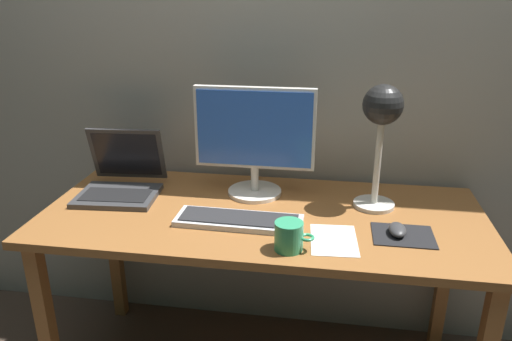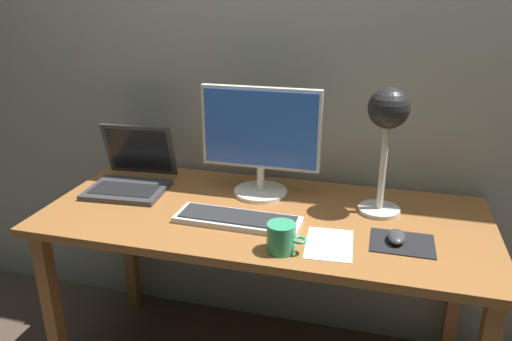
# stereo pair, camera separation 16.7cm
# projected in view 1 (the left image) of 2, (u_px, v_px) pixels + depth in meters

# --- Properties ---
(back_wall) EXTENTS (4.80, 0.06, 2.60)m
(back_wall) POSITION_uv_depth(u_px,v_px,m) (277.00, 42.00, 1.95)
(back_wall) COLOR #9E998E
(back_wall) RESTS_ON ground
(desk) EXTENTS (1.60, 0.70, 0.74)m
(desk) POSITION_uv_depth(u_px,v_px,m) (262.00, 231.00, 1.81)
(desk) COLOR #935B2D
(desk) RESTS_ON ground
(monitor) EXTENTS (0.46, 0.21, 0.43)m
(monitor) POSITION_uv_depth(u_px,v_px,m) (255.00, 137.00, 1.86)
(monitor) COLOR silver
(monitor) RESTS_ON desk
(keyboard_main) EXTENTS (0.44, 0.15, 0.03)m
(keyboard_main) POSITION_uv_depth(u_px,v_px,m) (239.00, 220.00, 1.69)
(keyboard_main) COLOR silver
(keyboard_main) RESTS_ON desk
(laptop) EXTENTS (0.32, 0.32, 0.24)m
(laptop) POSITION_uv_depth(u_px,v_px,m) (122.00, 175.00, 1.94)
(laptop) COLOR #38383A
(laptop) RESTS_ON desk
(desk_lamp) EXTENTS (0.15, 0.15, 0.46)m
(desk_lamp) POSITION_uv_depth(u_px,v_px,m) (382.00, 119.00, 1.71)
(desk_lamp) COLOR beige
(desk_lamp) RESTS_ON desk
(mousepad) EXTENTS (0.20, 0.16, 0.00)m
(mousepad) POSITION_uv_depth(u_px,v_px,m) (403.00, 235.00, 1.61)
(mousepad) COLOR black
(mousepad) RESTS_ON desk
(mouse) EXTENTS (0.06, 0.10, 0.03)m
(mouse) POSITION_uv_depth(u_px,v_px,m) (397.00, 230.00, 1.61)
(mouse) COLOR #38383A
(mouse) RESTS_ON mousepad
(coffee_mug) EXTENTS (0.12, 0.09, 0.09)m
(coffee_mug) POSITION_uv_depth(u_px,v_px,m) (289.00, 236.00, 1.51)
(coffee_mug) COLOR #339966
(coffee_mug) RESTS_ON desk
(paper_sheet_near_mouse) EXTENTS (0.16, 0.22, 0.00)m
(paper_sheet_near_mouse) POSITION_uv_depth(u_px,v_px,m) (334.00, 240.00, 1.58)
(paper_sheet_near_mouse) COLOR white
(paper_sheet_near_mouse) RESTS_ON desk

